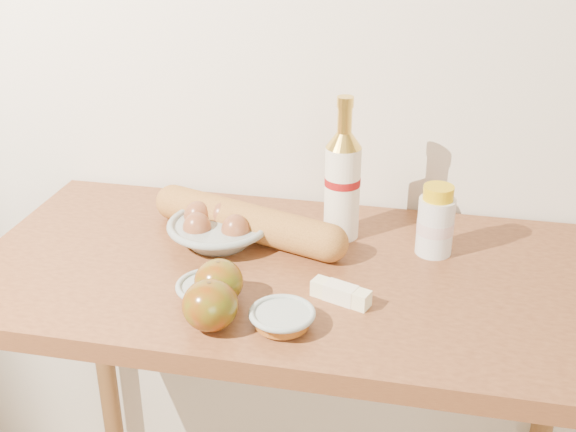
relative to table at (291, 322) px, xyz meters
The scene contains 11 objects.
back_wall 0.62m from the table, 90.00° to the left, with size 3.50×0.02×2.60m, color silver.
table is the anchor object (origin of this frame).
bourbon_bottle 0.29m from the table, 63.73° to the left, with size 0.09×0.09×0.29m.
cream_bottle 0.34m from the table, 23.60° to the left, with size 0.08×0.08×0.14m.
egg_bowl 0.23m from the table, 156.28° to the left, with size 0.22×0.22×0.07m.
baguette 0.22m from the table, 138.89° to the left, with size 0.45×0.21×0.07m.
apple_redgreen_front 0.29m from the table, 111.75° to the right, with size 0.11×0.11×0.08m.
apple_redgreen_right 0.24m from the table, 124.41° to the right, with size 0.10×0.10×0.08m.
sugar_bowl 0.23m from the table, 129.46° to the right, with size 0.15×0.15×0.03m.
syrup_bowl 0.24m from the table, 82.64° to the right, with size 0.12×0.12×0.03m.
butter_stick 0.20m from the table, 42.29° to the right, with size 0.11×0.06×0.03m.
Camera 1 is at (0.24, 0.03, 1.57)m, focal length 45.00 mm.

